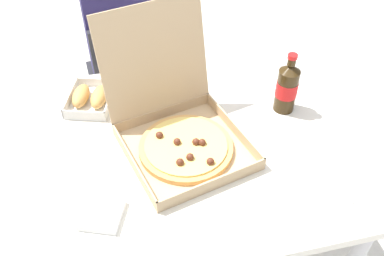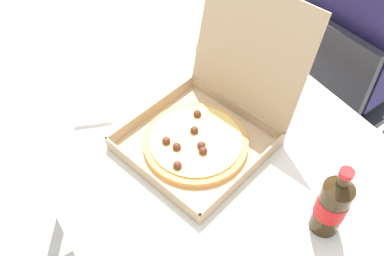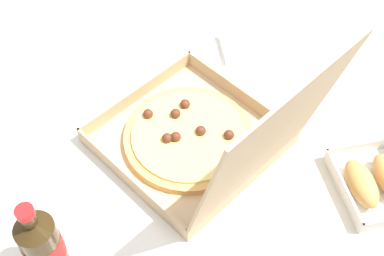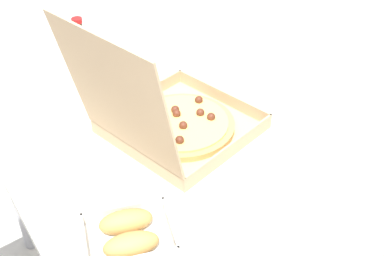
% 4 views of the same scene
% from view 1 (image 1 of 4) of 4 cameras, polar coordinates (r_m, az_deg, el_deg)
% --- Properties ---
extents(dining_table, '(1.14, 0.90, 0.70)m').
position_cam_1_polar(dining_table, '(1.45, -2.06, -4.44)').
color(dining_table, silver).
rests_on(dining_table, ground_plane).
extents(chair, '(0.43, 0.43, 0.83)m').
position_cam_1_polar(chair, '(2.05, -7.59, 6.32)').
color(chair, '#232328').
rests_on(chair, ground_plane).
extents(diner_person, '(0.37, 0.42, 1.15)m').
position_cam_1_polar(diner_person, '(1.99, -8.48, 12.06)').
color(diner_person, '#333847').
rests_on(diner_person, ground_plane).
extents(pizza_box_open, '(0.45, 0.51, 0.40)m').
position_cam_1_polar(pizza_box_open, '(1.36, -1.62, -0.34)').
color(pizza_box_open, tan).
rests_on(pizza_box_open, dining_table).
extents(bread_side_box, '(0.20, 0.23, 0.06)m').
position_cam_1_polar(bread_side_box, '(1.57, -13.29, 3.96)').
color(bread_side_box, white).
rests_on(bread_side_box, dining_table).
extents(cola_bottle, '(0.07, 0.07, 0.22)m').
position_cam_1_polar(cola_bottle, '(1.50, 12.44, 5.31)').
color(cola_bottle, '#33230F').
rests_on(cola_bottle, dining_table).
extents(paper_menu, '(0.25, 0.22, 0.00)m').
position_cam_1_polar(paper_menu, '(1.32, 17.32, -7.90)').
color(paper_menu, white).
rests_on(paper_menu, dining_table).
extents(napkin_pile, '(0.14, 0.14, 0.02)m').
position_cam_1_polar(napkin_pile, '(1.23, -11.83, -11.12)').
color(napkin_pile, white).
rests_on(napkin_pile, dining_table).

